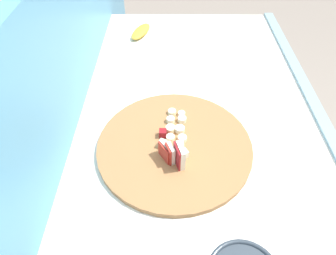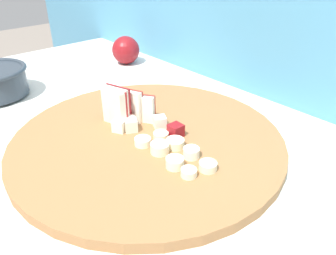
# 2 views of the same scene
# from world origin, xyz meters

# --- Properties ---
(tile_backsplash) EXTENTS (2.40, 0.04, 1.29)m
(tile_backsplash) POSITION_xyz_m (0.00, 0.42, 0.64)
(tile_backsplash) COLOR #4C8EB2
(tile_backsplash) RESTS_ON ground
(cutting_board) EXTENTS (0.45, 0.45, 0.02)m
(cutting_board) POSITION_xyz_m (-0.11, 0.09, 0.87)
(cutting_board) COLOR olive
(cutting_board) RESTS_ON tiled_countertop
(apple_wedge_fan) EXTENTS (0.07, 0.07, 0.07)m
(apple_wedge_fan) POSITION_xyz_m (-0.17, 0.09, 0.91)
(apple_wedge_fan) COLOR #A32323
(apple_wedge_fan) RESTS_ON cutting_board
(apple_dice_pile) EXTENTS (0.10, 0.09, 0.02)m
(apple_dice_pile) POSITION_xyz_m (-0.13, 0.10, 0.89)
(apple_dice_pile) COLOR #EFE5CC
(apple_dice_pile) RESTS_ON cutting_board
(banana_slice_rows) EXTENTS (0.14, 0.06, 0.02)m
(banana_slice_rows) POSITION_xyz_m (-0.04, 0.09, 0.89)
(banana_slice_rows) COLOR white
(banana_slice_rows) RESTS_ON cutting_board
(whole_apple) EXTENTS (0.08, 0.08, 0.08)m
(whole_apple) POSITION_xyz_m (-0.48, 0.31, 0.90)
(whole_apple) COLOR maroon
(whole_apple) RESTS_ON tiled_countertop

